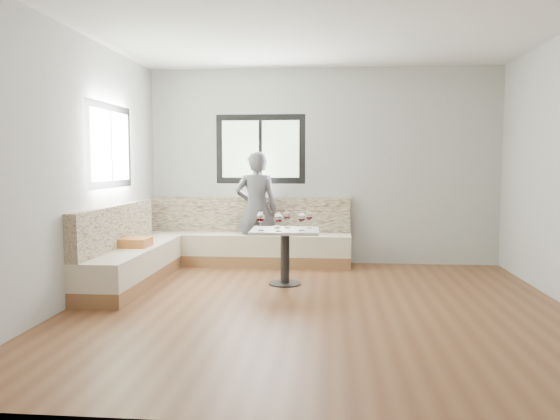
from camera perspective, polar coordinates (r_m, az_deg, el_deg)
The scene contains 10 objects.
room at distance 5.48m, azimuth 3.29°, elevation 4.54°, with size 5.01×5.01×2.81m.
banquette at distance 7.31m, azimuth -8.25°, elevation -3.91°, with size 2.90×2.80×0.95m.
table at distance 6.50m, azimuth 0.53°, elevation -3.49°, with size 0.82×0.65×0.66m.
person at distance 7.68m, azimuth -2.49°, elevation 0.12°, with size 0.59×0.39×1.61m, color #4C4A51.
olive_ramekin at distance 6.56m, azimuth -0.33°, elevation -1.80°, with size 0.09×0.09×0.03m.
wine_glass_a at distance 6.35m, azimuth -2.03°, elevation -0.80°, with size 0.10×0.10×0.22m.
wine_glass_b at distance 6.26m, azimuth -0.14°, elevation -0.88°, with size 0.10×0.10×0.22m.
wine_glass_c at distance 6.35m, azimuth 2.27°, elevation -0.80°, with size 0.10×0.10×0.22m.
wine_glass_d at distance 6.61m, azimuth 0.76°, elevation -0.57°, with size 0.10×0.10×0.22m.
wine_glass_e at distance 6.56m, azimuth 3.06°, elevation -0.61°, with size 0.10×0.10×0.22m.
Camera 1 is at (0.11, -5.39, 1.45)m, focal length 35.00 mm.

